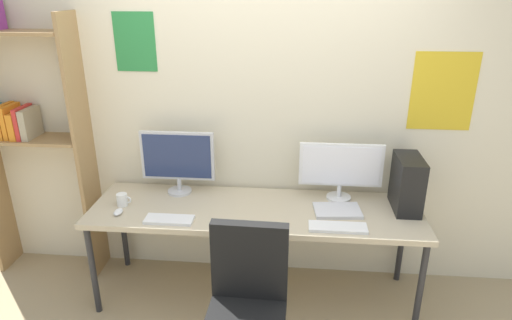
% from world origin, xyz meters
% --- Properties ---
extents(wall_back, '(4.74, 0.11, 2.60)m').
position_xyz_m(wall_back, '(0.00, 1.02, 1.30)').
color(wall_back, beige).
rests_on(wall_back, ground_plane).
extents(desk, '(2.34, 0.68, 0.74)m').
position_xyz_m(desk, '(0.00, 0.60, 0.69)').
color(desk, tan).
rests_on(desk, ground_plane).
extents(bookshelf, '(0.83, 0.28, 2.19)m').
position_xyz_m(bookshelf, '(-1.79, 0.83, 1.31)').
color(bookshelf, '#9E7A4C').
rests_on(bookshelf, ground_plane).
extents(monitor_left, '(0.55, 0.18, 0.48)m').
position_xyz_m(monitor_left, '(-0.60, 0.81, 1.01)').
color(monitor_left, silver).
rests_on(monitor_left, desk).
extents(monitor_right, '(0.60, 0.18, 0.43)m').
position_xyz_m(monitor_right, '(0.60, 0.81, 0.98)').
color(monitor_right, silver).
rests_on(monitor_right, desk).
extents(pc_tower, '(0.17, 0.34, 0.38)m').
position_xyz_m(pc_tower, '(1.05, 0.70, 0.93)').
color(pc_tower, black).
rests_on(pc_tower, desk).
extents(keyboard_left, '(0.33, 0.13, 0.02)m').
position_xyz_m(keyboard_left, '(-0.56, 0.37, 0.75)').
color(keyboard_left, silver).
rests_on(keyboard_left, desk).
extents(keyboard_right, '(0.38, 0.13, 0.02)m').
position_xyz_m(keyboard_right, '(0.56, 0.37, 0.75)').
color(keyboard_right, silver).
rests_on(keyboard_right, desk).
extents(computer_mouse, '(0.06, 0.10, 0.03)m').
position_xyz_m(computer_mouse, '(-0.94, 0.43, 0.76)').
color(computer_mouse, silver).
rests_on(computer_mouse, desk).
extents(laptop_closed, '(0.34, 0.25, 0.02)m').
position_xyz_m(laptop_closed, '(0.57, 0.60, 0.75)').
color(laptop_closed, silver).
rests_on(laptop_closed, desk).
extents(coffee_mug, '(0.11, 0.08, 0.09)m').
position_xyz_m(coffee_mug, '(-0.95, 0.56, 0.79)').
color(coffee_mug, white).
rests_on(coffee_mug, desk).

